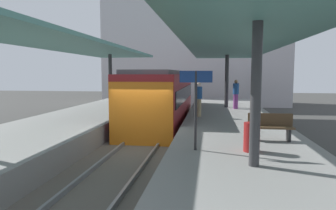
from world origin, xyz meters
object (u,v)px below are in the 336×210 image
(passenger_mid_platform, at_px, (236,94))
(platform_bench, at_px, (270,126))
(commuter_train, at_px, (161,98))
(platform_sign, at_px, (196,92))
(litter_bin, at_px, (252,137))
(passenger_near_bench, at_px, (198,99))

(passenger_mid_platform, bearing_deg, platform_bench, -87.56)
(commuter_train, xyz_separation_m, platform_bench, (4.70, -7.36, -0.26))
(passenger_mid_platform, bearing_deg, commuter_train, -160.00)
(platform_sign, bearing_deg, passenger_mid_platform, 79.55)
(commuter_train, height_order, platform_bench, commuter_train)
(litter_bin, bearing_deg, passenger_mid_platform, 87.80)
(platform_sign, height_order, passenger_near_bench, platform_sign)
(platform_bench, bearing_deg, passenger_mid_platform, 92.44)
(litter_bin, height_order, passenger_near_bench, passenger_near_bench)
(passenger_near_bench, bearing_deg, platform_sign, -88.52)
(commuter_train, bearing_deg, litter_bin, -66.29)
(passenger_near_bench, bearing_deg, litter_bin, -75.75)
(platform_bench, bearing_deg, litter_bin, -116.74)
(passenger_near_bench, height_order, passenger_mid_platform, passenger_mid_platform)
(commuter_train, distance_m, passenger_mid_platform, 4.60)
(platform_bench, bearing_deg, passenger_near_bench, 115.70)
(commuter_train, relative_size, litter_bin, 13.50)
(platform_bench, height_order, passenger_mid_platform, passenger_mid_platform)
(platform_bench, relative_size, passenger_near_bench, 0.82)
(platform_bench, height_order, platform_sign, platform_sign)
(platform_bench, xyz_separation_m, passenger_mid_platform, (-0.38, 8.93, 0.45))
(litter_bin, relative_size, passenger_mid_platform, 0.45)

